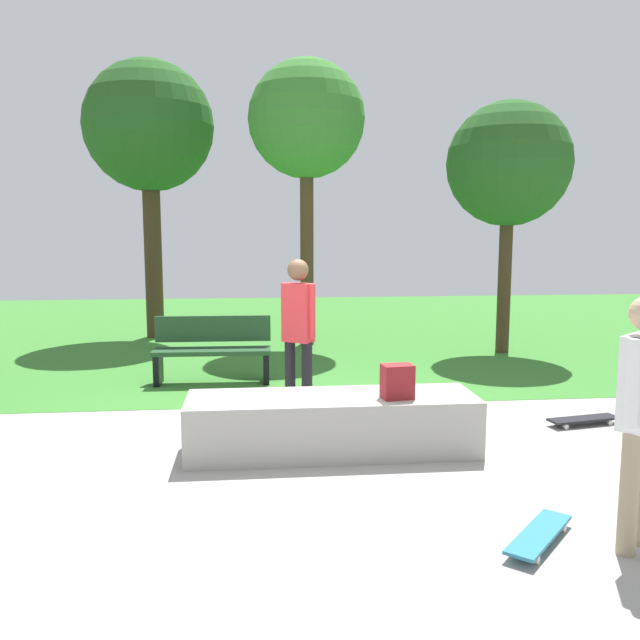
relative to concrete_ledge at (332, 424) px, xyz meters
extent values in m
plane|color=#9E9993|center=(-0.15, 0.45, -0.27)|extent=(28.00, 28.00, 0.00)
cube|color=#387A2D|center=(-0.15, 8.05, -0.27)|extent=(26.60, 12.79, 0.01)
cube|color=#A8A59E|center=(0.00, 0.00, 0.00)|extent=(2.73, 0.81, 0.54)
cube|color=maroon|center=(0.59, -0.15, 0.43)|extent=(0.30, 0.23, 0.32)
cylinder|color=tan|center=(1.67, -2.19, 0.14)|extent=(0.12, 0.12, 0.82)
cylinder|color=white|center=(1.62, -2.23, 0.88)|extent=(0.09, 0.09, 0.56)
cylinder|color=black|center=(-0.33, 1.25, 0.16)|extent=(0.12, 0.12, 0.87)
cylinder|color=black|center=(-0.15, 1.13, 0.16)|extent=(0.12, 0.12, 0.87)
cube|color=red|center=(-0.24, 1.19, 0.92)|extent=(0.38, 0.35, 0.65)
cylinder|color=red|center=(-0.37, 1.29, 0.95)|extent=(0.09, 0.09, 0.60)
cylinder|color=red|center=(-0.10, 1.09, 0.95)|extent=(0.09, 0.09, 0.60)
sphere|color=brown|center=(-0.24, 1.19, 1.39)|extent=(0.23, 0.23, 0.23)
cube|color=teal|center=(1.17, -2.00, -0.20)|extent=(0.69, 0.73, 0.02)
cylinder|color=silver|center=(1.04, -2.26, -0.24)|extent=(0.06, 0.06, 0.06)
cylinder|color=silver|center=(0.92, -2.15, -0.24)|extent=(0.06, 0.06, 0.06)
cylinder|color=silver|center=(1.41, -1.84, -0.24)|extent=(0.06, 0.06, 0.06)
cylinder|color=silver|center=(1.30, -1.74, -0.24)|extent=(0.06, 0.06, 0.06)
cube|color=black|center=(2.81, 0.58, -0.20)|extent=(0.82, 0.35, 0.02)
cylinder|color=silver|center=(3.07, 0.71, -0.24)|extent=(0.06, 0.04, 0.06)
cylinder|color=silver|center=(3.10, 0.55, -0.24)|extent=(0.06, 0.04, 0.06)
cylinder|color=silver|center=(2.52, 0.60, -0.24)|extent=(0.06, 0.04, 0.06)
cylinder|color=silver|center=(2.55, 0.45, -0.24)|extent=(0.06, 0.04, 0.06)
cube|color=#1E4223|center=(-1.30, 2.96, 0.18)|extent=(1.61, 0.48, 0.06)
cube|color=#1E4223|center=(-1.29, 3.18, 0.46)|extent=(1.60, 0.10, 0.36)
cube|color=black|center=(-0.56, 2.95, -0.05)|extent=(0.09, 0.40, 0.45)
cube|color=black|center=(-2.03, 2.98, -0.05)|extent=(0.09, 0.40, 0.45)
cylinder|color=#4C3823|center=(0.25, 5.93, 1.44)|extent=(0.24, 0.24, 3.42)
sphere|color=#387F2D|center=(0.25, 5.93, 3.76)|extent=(2.07, 2.07, 2.07)
cylinder|color=#42301E|center=(-2.66, 7.10, 1.39)|extent=(0.34, 0.34, 3.31)
sphere|color=#23561E|center=(-2.66, 7.10, 3.78)|extent=(2.45, 2.45, 2.45)
cylinder|color=#42301E|center=(3.53, 4.81, 1.01)|extent=(0.22, 0.22, 2.57)
sphere|color=#23561E|center=(3.53, 4.81, 2.91)|extent=(2.06, 2.06, 2.06)
camera|label=1|loc=(-0.72, -6.03, 1.82)|focal=37.06mm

